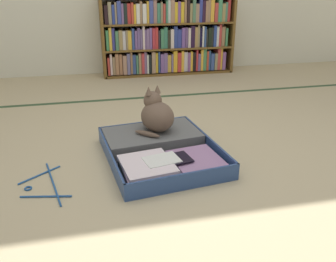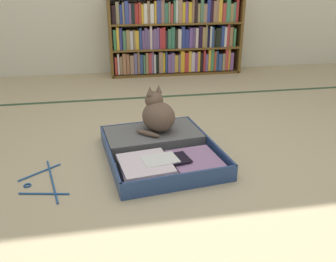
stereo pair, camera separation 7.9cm
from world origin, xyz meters
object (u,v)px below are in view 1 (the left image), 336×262
Objects in this scene: clothes_hanger at (45,185)px; open_suitcase at (159,149)px; black_cat at (156,115)px; bookshelf at (168,36)px.

open_suitcase is at bearing 17.82° from clothes_hanger.
open_suitcase is 0.24m from black_cat.
open_suitcase is at bearing -96.11° from black_cat.
black_cat is at bearing 29.90° from clothes_hanger.
black_cat is 0.65× the size of clothes_hanger.
clothes_hanger is at bearing -150.10° from black_cat.
bookshelf is 3.25× the size of clothes_hanger.
clothes_hanger is at bearing -162.18° from open_suitcase.
bookshelf reaches higher than clothes_hanger.
bookshelf reaches higher than open_suitcase.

